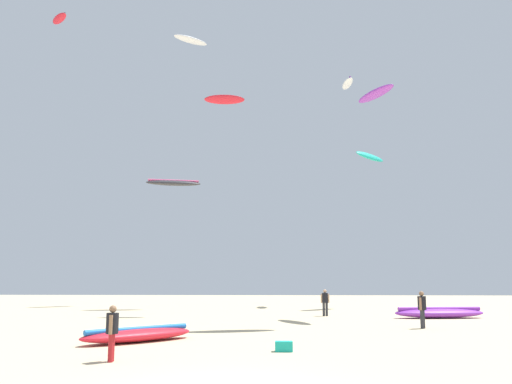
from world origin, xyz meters
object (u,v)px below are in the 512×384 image
object	(u,v)px
kite_aloft_0	(347,84)
kite_aloft_7	(191,40)
cooler_box	(284,346)
kite_aloft_5	(375,94)
person_foreground	(112,329)
person_midground	(325,300)
kite_aloft_1	(173,183)
kite_aloft_4	(224,99)
kite_grounded_near	(439,313)
kite_aloft_2	(370,157)
kite_grounded_mid	(138,335)
person_left	(422,307)
kite_aloft_6	(59,19)

from	to	relation	value
kite_aloft_0	kite_aloft_7	size ratio (longest dim) A/B	0.88
cooler_box	kite_aloft_5	xyz separation A→B (m)	(5.97, 14.44, 13.41)
person_foreground	person_midground	distance (m)	19.64
person_midground	kite_aloft_1	xyz separation A→B (m)	(-11.02, 7.68, 8.72)
kite_aloft_1	kite_aloft_4	distance (m)	8.92
person_foreground	kite_aloft_7	size ratio (longest dim) A/B	0.45
kite_grounded_near	kite_aloft_2	bearing A→B (deg)	99.77
kite_aloft_2	kite_aloft_5	size ratio (longest dim) A/B	0.96
cooler_box	kite_aloft_5	distance (m)	20.59
kite_grounded_mid	kite_aloft_0	xyz separation A→B (m)	(11.69, 27.18, 19.62)
cooler_box	kite_aloft_0	xyz separation A→B (m)	(6.38, 29.55, 19.72)
person_left	person_midground	bearing A→B (deg)	-33.24
kite_aloft_2	kite_aloft_5	world-z (taller)	kite_aloft_5
person_midground	person_foreground	bearing A→B (deg)	-18.63
person_midground	cooler_box	xyz separation A→B (m)	(-2.73, -15.84, -0.78)
kite_aloft_4	person_foreground	bearing A→B (deg)	-93.31
person_midground	cooler_box	world-z (taller)	person_midground
kite_aloft_5	kite_grounded_near	bearing A→B (deg)	-1.12
person_foreground	kite_aloft_0	size ratio (longest dim) A/B	0.51
person_foreground	kite_aloft_6	distance (m)	34.98
kite_grounded_near	kite_aloft_6	distance (m)	35.70
person_left	kite_aloft_1	xyz separation A→B (m)	(-14.80, 15.54, 8.67)
kite_grounded_mid	kite_aloft_4	xyz separation A→B (m)	(1.58, 15.13, 14.12)
person_left	kite_aloft_5	bearing A→B (deg)	-54.15
person_foreground	kite_grounded_near	xyz separation A→B (m)	(14.03, 16.65, -0.60)
kite_aloft_2	kite_grounded_near	bearing A→B (deg)	-80.23
kite_aloft_0	kite_aloft_2	distance (m)	9.27
person_midground	kite_grounded_mid	bearing A→B (deg)	-26.67
person_midground	kite_aloft_6	distance (m)	30.42
kite_grounded_mid	kite_aloft_2	world-z (taller)	kite_aloft_2
person_left	kite_aloft_7	distance (m)	36.53
kite_aloft_6	kite_aloft_5	bearing A→B (deg)	-17.60
cooler_box	kite_aloft_4	bearing A→B (deg)	102.02
kite_grounded_near	kite_aloft_0	distance (m)	24.92
kite_aloft_5	kite_aloft_6	distance (m)	26.31
person_foreground	kite_aloft_6	world-z (taller)	kite_aloft_6
person_midground	kite_aloft_2	bearing A→B (deg)	156.99
cooler_box	kite_aloft_1	size ratio (longest dim) A/B	0.13
cooler_box	kite_aloft_2	distance (m)	28.48
kite_aloft_6	kite_aloft_0	bearing A→B (deg)	17.78
person_midground	kite_aloft_4	bearing A→B (deg)	-100.22
kite_aloft_1	kite_aloft_5	distance (m)	17.35
kite_grounded_near	kite_aloft_5	bearing A→B (deg)	178.88
person_left	kite_aloft_5	xyz separation A→B (m)	(-0.54, 6.46, 12.58)
kite_aloft_5	kite_aloft_7	distance (m)	24.80
kite_grounded_near	kite_grounded_mid	distance (m)	18.80
person_foreground	kite_aloft_7	xyz separation A→B (m)	(-3.56, 33.31, 24.16)
kite_aloft_7	kite_aloft_4	bearing A→B (deg)	-70.87
kite_grounded_mid	cooler_box	size ratio (longest dim) A/B	7.33
kite_aloft_0	kite_aloft_4	size ratio (longest dim) A/B	1.09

